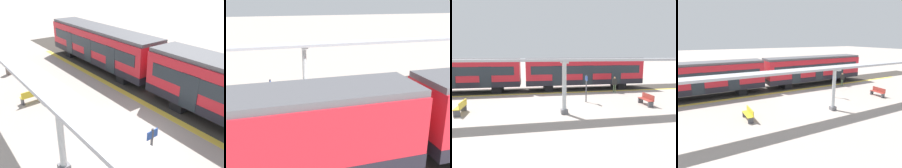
# 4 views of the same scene
# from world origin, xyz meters

# --- Properties ---
(ground_plane) EXTENTS (176.00, 176.00, 0.00)m
(ground_plane) POSITION_xyz_m (0.00, 0.00, 0.00)
(ground_plane) COLOR #A59990
(tactile_edge_strip) EXTENTS (0.47, 33.89, 0.01)m
(tactile_edge_strip) POSITION_xyz_m (-3.48, 0.00, 0.00)
(tactile_edge_strip) COLOR gold
(tactile_edge_strip) RESTS_ON ground
(train_far_carriage) EXTENTS (2.65, 12.86, 3.48)m
(train_far_carriage) POSITION_xyz_m (-5.31, 3.84, 1.83)
(train_far_carriage) COLOR red
(train_far_carriage) RESTS_ON ground
(canopy_pillar_second) EXTENTS (1.10, 0.44, 3.42)m
(canopy_pillar_second) POSITION_xyz_m (3.27, -0.01, 1.74)
(canopy_pillar_second) COLOR slate
(canopy_pillar_second) RESTS_ON ground
(canopy_beam) EXTENTS (1.20, 27.29, 0.16)m
(canopy_beam) POSITION_xyz_m (3.27, -0.21, 3.50)
(canopy_beam) COLOR #A8AAB2
(canopy_beam) RESTS_ON canopy_pillar_nearest
(bench_near_end) EXTENTS (1.51, 0.48, 0.86)m
(bench_near_end) POSITION_xyz_m (2.05, -6.66, 0.44)
(bench_near_end) COLOR gold
(bench_near_end) RESTS_ON ground
(platform_info_sign) EXTENTS (0.56, 0.10, 2.20)m
(platform_info_sign) POSITION_xyz_m (0.58, 2.29, 1.33)
(platform_info_sign) COLOR #4C4C51
(platform_info_sign) RESTS_ON ground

